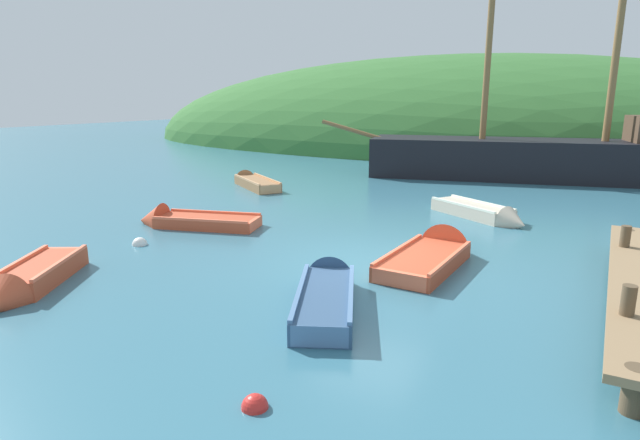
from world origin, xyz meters
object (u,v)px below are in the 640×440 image
at_px(rowboat_center, 188,223).
at_px(sailing_ship, 549,165).
at_px(rowboat_near_dock, 483,215).
at_px(buoy_red, 255,407).
at_px(rowboat_outer_left, 31,282).
at_px(rowboat_portside, 327,295).
at_px(rowboat_far, 433,257).
at_px(rowboat_outer_right, 253,183).
at_px(buoy_white, 140,245).

bearing_deg(rowboat_center, sailing_ship, -135.92).
relative_size(rowboat_near_dock, buoy_red, 10.12).
xyz_separation_m(rowboat_outer_left, buoy_red, (6.25, -1.16, -0.13)).
bearing_deg(rowboat_portside, rowboat_center, 38.66).
distance_m(sailing_ship, rowboat_center, 16.64).
relative_size(sailing_ship, rowboat_center, 4.78).
bearing_deg(buoy_red, rowboat_far, 88.82).
xyz_separation_m(rowboat_outer_right, buoy_white, (2.82, -8.67, -0.12)).
bearing_deg(sailing_ship, buoy_red, 73.50).
bearing_deg(sailing_ship, rowboat_far, 72.74).
bearing_deg(buoy_white, rowboat_portside, -9.62).
distance_m(rowboat_center, rowboat_far, 7.28).
bearing_deg(rowboat_portside, sailing_ship, -31.04).
distance_m(rowboat_center, buoy_red, 9.66).
relative_size(rowboat_center, buoy_white, 9.93).
relative_size(rowboat_near_dock, buoy_white, 8.93).
xyz_separation_m(rowboat_outer_right, rowboat_far, (9.76, -6.37, -0.01)).
bearing_deg(rowboat_center, rowboat_far, 164.96).
xyz_separation_m(sailing_ship, buoy_white, (-7.83, -16.60, -0.65)).
distance_m(rowboat_outer_left, rowboat_far, 8.45).
xyz_separation_m(rowboat_far, buoy_red, (-0.14, -6.70, -0.11)).
height_order(sailing_ship, rowboat_portside, sailing_ship).
xyz_separation_m(rowboat_outer_right, buoy_red, (9.62, -13.07, -0.12)).
distance_m(rowboat_outer_left, rowboat_outer_right, 12.37).
bearing_deg(rowboat_far, rowboat_near_dock, 1.46).
bearing_deg(rowboat_center, rowboat_outer_left, 82.89).
bearing_deg(rowboat_center, rowboat_portside, 137.13).
bearing_deg(rowboat_far, rowboat_outer_left, 132.86).
height_order(rowboat_portside, rowboat_outer_right, rowboat_portside).
distance_m(rowboat_outer_left, rowboat_near_dock, 12.26).
bearing_deg(rowboat_far, rowboat_portside, 165.50).
distance_m(rowboat_portside, rowboat_center, 7.03).
relative_size(rowboat_portside, buoy_white, 9.24).
relative_size(sailing_ship, rowboat_portside, 5.14).
bearing_deg(rowboat_near_dock, buoy_red, -59.00).
xyz_separation_m(rowboat_near_dock, rowboat_center, (-7.32, -5.09, -0.04)).
xyz_separation_m(rowboat_outer_left, rowboat_center, (-0.89, 5.35, -0.04)).
height_order(rowboat_outer_left, rowboat_center, rowboat_center).
bearing_deg(buoy_white, rowboat_outer_right, 108.01).
relative_size(rowboat_outer_right, rowboat_far, 1.05).
height_order(sailing_ship, rowboat_center, sailing_ship).
height_order(rowboat_outer_right, buoy_white, rowboat_outer_right).
relative_size(sailing_ship, buoy_red, 53.77).
bearing_deg(rowboat_far, rowboat_center, 93.44).
xyz_separation_m(sailing_ship, rowboat_outer_left, (-7.28, -19.84, -0.51)).
relative_size(sailing_ship, rowboat_outer_left, 5.95).
relative_size(rowboat_outer_left, rowboat_far, 0.86).
height_order(rowboat_outer_left, rowboat_near_dock, rowboat_outer_left).
height_order(rowboat_near_dock, rowboat_outer_right, rowboat_outer_right).
bearing_deg(rowboat_outer_left, buoy_white, 159.49).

